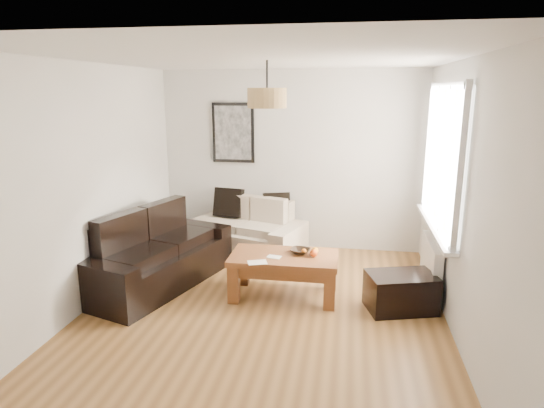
% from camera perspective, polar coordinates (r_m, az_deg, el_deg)
% --- Properties ---
extents(floor, '(4.50, 4.50, 0.00)m').
position_cam_1_polar(floor, '(5.10, -1.15, -13.15)').
color(floor, brown).
rests_on(floor, ground).
extents(ceiling, '(3.80, 4.50, 0.00)m').
position_cam_1_polar(ceiling, '(4.56, -1.32, 17.42)').
color(ceiling, white).
rests_on(ceiling, floor).
extents(wall_back, '(3.80, 0.04, 2.60)m').
position_cam_1_polar(wall_back, '(6.85, 2.31, 5.27)').
color(wall_back, silver).
rests_on(wall_back, floor).
extents(wall_front, '(3.80, 0.04, 2.60)m').
position_cam_1_polar(wall_front, '(2.58, -10.75, -9.47)').
color(wall_front, silver).
rests_on(wall_front, floor).
extents(wall_left, '(0.04, 4.50, 2.60)m').
position_cam_1_polar(wall_left, '(5.35, -21.67, 1.90)').
color(wall_left, silver).
rests_on(wall_left, floor).
extents(wall_right, '(0.04, 4.50, 2.60)m').
position_cam_1_polar(wall_right, '(4.70, 22.17, 0.33)').
color(wall_right, silver).
rests_on(wall_right, floor).
extents(window_bay, '(0.14, 1.90, 1.60)m').
position_cam_1_polar(window_bay, '(5.41, 20.28, 5.38)').
color(window_bay, white).
rests_on(window_bay, wall_right).
extents(radiator, '(0.10, 0.90, 0.52)m').
position_cam_1_polar(radiator, '(5.69, 18.87, -6.82)').
color(radiator, white).
rests_on(radiator, wall_right).
extents(poster, '(0.62, 0.04, 0.87)m').
position_cam_1_polar(poster, '(6.93, -4.75, 8.67)').
color(poster, black).
rests_on(poster, wall_back).
extents(pendant_shade, '(0.40, 0.40, 0.20)m').
position_cam_1_polar(pendant_shade, '(4.85, -0.61, 12.83)').
color(pendant_shade, tan).
rests_on(pendant_shade, ceiling).
extents(loveseat_cream, '(1.73, 1.28, 0.77)m').
position_cam_1_polar(loveseat_cream, '(6.69, -3.01, -2.98)').
color(loveseat_cream, '#BEB099').
rests_on(loveseat_cream, floor).
extents(sofa_leather, '(1.50, 2.16, 0.85)m').
position_cam_1_polar(sofa_leather, '(5.83, -14.13, -5.53)').
color(sofa_leather, black).
rests_on(sofa_leather, floor).
extents(coffee_table, '(1.22, 0.67, 0.49)m').
position_cam_1_polar(coffee_table, '(5.39, 1.47, -8.74)').
color(coffee_table, brown).
rests_on(coffee_table, floor).
extents(ottoman, '(0.81, 0.64, 0.40)m').
position_cam_1_polar(ottoman, '(5.27, 15.48, -10.33)').
color(ottoman, black).
rests_on(ottoman, floor).
extents(cushion_left, '(0.44, 0.20, 0.42)m').
position_cam_1_polar(cushion_left, '(6.86, -5.33, 0.18)').
color(cushion_left, black).
rests_on(cushion_left, loveseat_cream).
extents(cushion_right, '(0.40, 0.22, 0.38)m').
position_cam_1_polar(cushion_right, '(6.72, 0.56, -0.23)').
color(cushion_right, black).
rests_on(cushion_right, loveseat_cream).
extents(fruit_bowl, '(0.27, 0.27, 0.05)m').
position_cam_1_polar(fruit_bowl, '(5.35, 3.48, -5.77)').
color(fruit_bowl, black).
rests_on(fruit_bowl, coffee_table).
extents(orange_a, '(0.11, 0.11, 0.09)m').
position_cam_1_polar(orange_a, '(5.26, 5.11, -6.01)').
color(orange_a, '#DD4B12').
rests_on(orange_a, fruit_bowl).
extents(orange_b, '(0.08, 0.08, 0.08)m').
position_cam_1_polar(orange_b, '(5.34, 5.30, -5.69)').
color(orange_b, orange).
rests_on(orange_b, fruit_bowl).
extents(orange_c, '(0.06, 0.06, 0.06)m').
position_cam_1_polar(orange_c, '(5.31, 3.93, -5.77)').
color(orange_c, orange).
rests_on(orange_c, fruit_bowl).
extents(papers, '(0.24, 0.20, 0.01)m').
position_cam_1_polar(papers, '(5.08, -1.80, -7.15)').
color(papers, white).
rests_on(papers, coffee_table).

